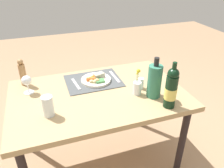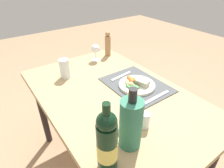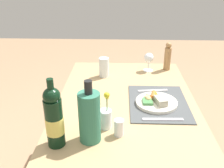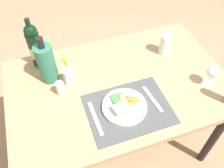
{
  "view_description": "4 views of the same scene",
  "coord_description": "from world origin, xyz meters",
  "px_view_note": "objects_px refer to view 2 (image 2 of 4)",
  "views": [
    {
      "loc": [
        0.36,
        1.36,
        1.61
      ],
      "look_at": [
        -0.09,
        0.06,
        0.83
      ],
      "focal_mm": 35.72,
      "sensor_mm": 36.0,
      "label": 1
    },
    {
      "loc": [
        -0.8,
        0.58,
        1.43
      ],
      "look_at": [
        0.0,
        0.0,
        0.81
      ],
      "focal_mm": 30.42,
      "sensor_mm": 36.0,
      "label": 2
    },
    {
      "loc": [
        -1.32,
        0.04,
        1.48
      ],
      "look_at": [
        0.04,
        0.09,
        0.83
      ],
      "focal_mm": 40.88,
      "sensor_mm": 36.0,
      "label": 3
    },
    {
      "loc": [
        -0.34,
        -0.85,
        1.79
      ],
      "look_at": [
        -0.06,
        -0.04,
        0.8
      ],
      "focal_mm": 38.58,
      "sensor_mm": 36.0,
      "label": 4
    }
  ],
  "objects_px": {
    "dinner_plate": "(136,84)",
    "flower_vase": "(127,116)",
    "fork": "(157,97)",
    "dining_table": "(113,103)",
    "pepper_mill": "(108,44)",
    "knife": "(121,76)",
    "water_tumbler": "(65,70)",
    "cooler_bottle": "(131,123)",
    "salt_shaker": "(145,120)",
    "wine_bottle": "(107,143)",
    "wine_glass": "(95,49)"
  },
  "relations": [
    {
      "from": "pepper_mill",
      "to": "water_tumbler",
      "type": "xyz_separation_m",
      "value": [
        -0.15,
        0.47,
        -0.04
      ]
    },
    {
      "from": "fork",
      "to": "wine_bottle",
      "type": "bearing_deg",
      "value": 110.58
    },
    {
      "from": "fork",
      "to": "pepper_mill",
      "type": "bearing_deg",
      "value": -11.95
    },
    {
      "from": "dinner_plate",
      "to": "salt_shaker",
      "type": "bearing_deg",
      "value": 144.68
    },
    {
      "from": "fork",
      "to": "flower_vase",
      "type": "bearing_deg",
      "value": 101.61
    },
    {
      "from": "dining_table",
      "to": "pepper_mill",
      "type": "bearing_deg",
      "value": -31.57
    },
    {
      "from": "wine_bottle",
      "to": "flower_vase",
      "type": "relative_size",
      "value": 1.63
    },
    {
      "from": "dining_table",
      "to": "pepper_mill",
      "type": "distance_m",
      "value": 0.63
    },
    {
      "from": "wine_bottle",
      "to": "dinner_plate",
      "type": "bearing_deg",
      "value": -52.61
    },
    {
      "from": "water_tumbler",
      "to": "wine_bottle",
      "type": "bearing_deg",
      "value": 168.11
    },
    {
      "from": "dining_table",
      "to": "wine_glass",
      "type": "xyz_separation_m",
      "value": [
        0.48,
        -0.17,
        0.18
      ]
    },
    {
      "from": "cooler_bottle",
      "to": "flower_vase",
      "type": "xyz_separation_m",
      "value": [
        0.1,
        -0.06,
        -0.07
      ]
    },
    {
      "from": "pepper_mill",
      "to": "wine_bottle",
      "type": "relative_size",
      "value": 0.66
    },
    {
      "from": "knife",
      "to": "wine_bottle",
      "type": "height_order",
      "value": "wine_bottle"
    },
    {
      "from": "dining_table",
      "to": "pepper_mill",
      "type": "xyz_separation_m",
      "value": [
        0.51,
        -0.31,
        0.18
      ]
    },
    {
      "from": "dining_table",
      "to": "wine_bottle",
      "type": "height_order",
      "value": "wine_bottle"
    },
    {
      "from": "fork",
      "to": "dinner_plate",
      "type": "bearing_deg",
      "value": 4.26
    },
    {
      "from": "dining_table",
      "to": "cooler_bottle",
      "type": "xyz_separation_m",
      "value": [
        -0.37,
        0.17,
        0.2
      ]
    },
    {
      "from": "dining_table",
      "to": "dinner_plate",
      "type": "relative_size",
      "value": 5.36
    },
    {
      "from": "knife",
      "to": "water_tumbler",
      "type": "distance_m",
      "value": 0.41
    },
    {
      "from": "dinner_plate",
      "to": "wine_bottle",
      "type": "bearing_deg",
      "value": 127.39
    },
    {
      "from": "fork",
      "to": "cooler_bottle",
      "type": "xyz_separation_m",
      "value": [
        -0.17,
        0.36,
        0.12
      ]
    },
    {
      "from": "salt_shaker",
      "to": "cooler_bottle",
      "type": "bearing_deg",
      "value": 106.38
    },
    {
      "from": "pepper_mill",
      "to": "salt_shaker",
      "type": "distance_m",
      "value": 0.91
    },
    {
      "from": "dining_table",
      "to": "wine_glass",
      "type": "bearing_deg",
      "value": -19.51
    },
    {
      "from": "dinner_plate",
      "to": "wine_bottle",
      "type": "distance_m",
      "value": 0.63
    },
    {
      "from": "dinner_plate",
      "to": "fork",
      "type": "bearing_deg",
      "value": -174.01
    },
    {
      "from": "dining_table",
      "to": "wine_bottle",
      "type": "relative_size",
      "value": 3.94
    },
    {
      "from": "dining_table",
      "to": "salt_shaker",
      "type": "distance_m",
      "value": 0.35
    },
    {
      "from": "dinner_plate",
      "to": "cooler_bottle",
      "type": "bearing_deg",
      "value": 134.47
    },
    {
      "from": "wine_bottle",
      "to": "fork",
      "type": "bearing_deg",
      "value": -67.69
    },
    {
      "from": "water_tumbler",
      "to": "fork",
      "type": "bearing_deg",
      "value": -148.74
    },
    {
      "from": "water_tumbler",
      "to": "salt_shaker",
      "type": "xyz_separation_m",
      "value": [
        -0.7,
        -0.12,
        -0.02
      ]
    },
    {
      "from": "dinner_plate",
      "to": "flower_vase",
      "type": "bearing_deg",
      "value": 130.45
    },
    {
      "from": "pepper_mill",
      "to": "wine_glass",
      "type": "distance_m",
      "value": 0.15
    },
    {
      "from": "flower_vase",
      "to": "salt_shaker",
      "type": "height_order",
      "value": "flower_vase"
    },
    {
      "from": "cooler_bottle",
      "to": "flower_vase",
      "type": "bearing_deg",
      "value": -33.12
    },
    {
      "from": "wine_glass",
      "to": "knife",
      "type": "bearing_deg",
      "value": 179.7
    },
    {
      "from": "dinner_plate",
      "to": "knife",
      "type": "xyz_separation_m",
      "value": [
        0.16,
        -0.0,
        -0.01
      ]
    },
    {
      "from": "dining_table",
      "to": "knife",
      "type": "distance_m",
      "value": 0.23
    },
    {
      "from": "wine_bottle",
      "to": "wine_glass",
      "type": "height_order",
      "value": "wine_bottle"
    },
    {
      "from": "cooler_bottle",
      "to": "salt_shaker",
      "type": "height_order",
      "value": "cooler_bottle"
    },
    {
      "from": "cooler_bottle",
      "to": "salt_shaker",
      "type": "distance_m",
      "value": 0.16
    },
    {
      "from": "dining_table",
      "to": "wine_bottle",
      "type": "bearing_deg",
      "value": 141.83
    },
    {
      "from": "pepper_mill",
      "to": "fork",
      "type": "bearing_deg",
      "value": 169.78
    },
    {
      "from": "knife",
      "to": "pepper_mill",
      "type": "xyz_separation_m",
      "value": [
        0.38,
        -0.14,
        0.09
      ]
    },
    {
      "from": "fork",
      "to": "water_tumbler",
      "type": "xyz_separation_m",
      "value": [
        0.57,
        0.34,
        0.05
      ]
    },
    {
      "from": "knife",
      "to": "flower_vase",
      "type": "height_order",
      "value": "flower_vase"
    },
    {
      "from": "dining_table",
      "to": "fork",
      "type": "height_order",
      "value": "fork"
    },
    {
      "from": "dining_table",
      "to": "knife",
      "type": "bearing_deg",
      "value": -52.31
    }
  ]
}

